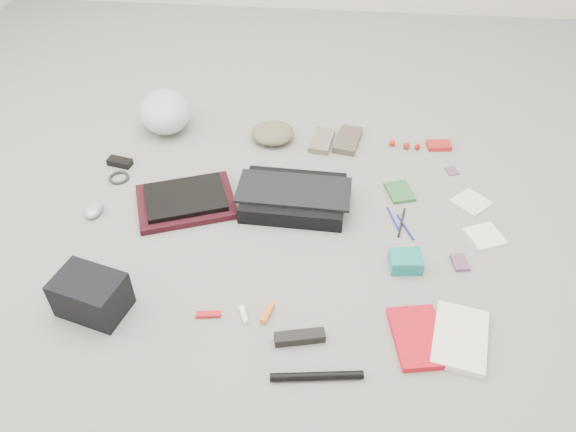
# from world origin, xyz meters

# --- Properties ---
(ground_plane) EXTENTS (4.00, 4.00, 0.00)m
(ground_plane) POSITION_xyz_m (0.00, 0.00, 0.00)
(ground_plane) COLOR gray
(messenger_bag) EXTENTS (0.40, 0.29, 0.06)m
(messenger_bag) POSITION_xyz_m (0.01, 0.12, 0.03)
(messenger_bag) COLOR black
(messenger_bag) RESTS_ON ground_plane
(bag_flap) EXTENTS (0.44, 0.21, 0.01)m
(bag_flap) POSITION_xyz_m (0.01, 0.12, 0.07)
(bag_flap) COLOR black
(bag_flap) RESTS_ON messenger_bag
(laptop_sleeve) EXTENTS (0.43, 0.38, 0.03)m
(laptop_sleeve) POSITION_xyz_m (-0.40, 0.08, 0.01)
(laptop_sleeve) COLOR black
(laptop_sleeve) RESTS_ON ground_plane
(laptop) EXTENTS (0.35, 0.31, 0.02)m
(laptop) POSITION_xyz_m (-0.40, 0.08, 0.04)
(laptop) COLOR black
(laptop) RESTS_ON laptop_sleeve
(bike_helmet) EXTENTS (0.31, 0.34, 0.17)m
(bike_helmet) POSITION_xyz_m (-0.61, 0.60, 0.08)
(bike_helmet) COLOR silver
(bike_helmet) RESTS_ON ground_plane
(beanie) EXTENTS (0.21, 0.20, 0.07)m
(beanie) POSITION_xyz_m (-0.12, 0.55, 0.03)
(beanie) COLOR #73694B
(beanie) RESTS_ON ground_plane
(mitten_left) EXTENTS (0.11, 0.18, 0.03)m
(mitten_left) POSITION_xyz_m (0.10, 0.54, 0.01)
(mitten_left) COLOR gray
(mitten_left) RESTS_ON ground_plane
(mitten_right) EXTENTS (0.13, 0.21, 0.03)m
(mitten_right) POSITION_xyz_m (0.21, 0.56, 0.01)
(mitten_right) COLOR brown
(mitten_right) RESTS_ON ground_plane
(power_brick) EXTENTS (0.11, 0.07, 0.03)m
(power_brick) POSITION_xyz_m (-0.73, 0.30, 0.01)
(power_brick) COLOR black
(power_brick) RESTS_ON ground_plane
(cable_coil) EXTENTS (0.11, 0.11, 0.01)m
(cable_coil) POSITION_xyz_m (-0.71, 0.21, 0.01)
(cable_coil) COLOR black
(cable_coil) RESTS_ON ground_plane
(mouse) EXTENTS (0.06, 0.10, 0.04)m
(mouse) POSITION_xyz_m (-0.73, -0.00, 0.02)
(mouse) COLOR #A2A2A2
(mouse) RESTS_ON ground_plane
(camera_bag) EXTENTS (0.24, 0.20, 0.14)m
(camera_bag) POSITION_xyz_m (-0.57, -0.44, 0.07)
(camera_bag) COLOR black
(camera_bag) RESTS_ON ground_plane
(multitool) EXTENTS (0.08, 0.03, 0.01)m
(multitool) POSITION_xyz_m (-0.21, -0.43, 0.01)
(multitool) COLOR #B4141B
(multitool) RESTS_ON ground_plane
(toiletry_tube_white) EXTENTS (0.04, 0.07, 0.02)m
(toiletry_tube_white) POSITION_xyz_m (-0.10, -0.43, 0.01)
(toiletry_tube_white) COLOR white
(toiletry_tube_white) RESTS_ON ground_plane
(toiletry_tube_orange) EXTENTS (0.04, 0.08, 0.02)m
(toiletry_tube_orange) POSITION_xyz_m (-0.03, -0.41, 0.01)
(toiletry_tube_orange) COLOR orange
(toiletry_tube_orange) RESTS_ON ground_plane
(u_lock) EXTENTS (0.16, 0.07, 0.03)m
(u_lock) POSITION_xyz_m (0.08, -0.50, 0.02)
(u_lock) COLOR black
(u_lock) RESTS_ON ground_plane
(bike_pump) EXTENTS (0.27, 0.06, 0.02)m
(bike_pump) POSITION_xyz_m (0.14, -0.62, 0.01)
(bike_pump) COLOR black
(bike_pump) RESTS_ON ground_plane
(book_red) EXTENTS (0.19, 0.25, 0.02)m
(book_red) POSITION_xyz_m (0.44, -0.46, 0.01)
(book_red) COLOR red
(book_red) RESTS_ON ground_plane
(book_white) EXTENTS (0.20, 0.26, 0.02)m
(book_white) POSITION_xyz_m (0.57, -0.45, 0.01)
(book_white) COLOR white
(book_white) RESTS_ON ground_plane
(notepad) EXTENTS (0.12, 0.14, 0.01)m
(notepad) POSITION_xyz_m (0.42, 0.23, 0.01)
(notepad) COLOR #2E6A35
(notepad) RESTS_ON ground_plane
(pen_blue) EXTENTS (0.05, 0.13, 0.01)m
(pen_blue) POSITION_xyz_m (0.39, 0.07, 0.00)
(pen_blue) COLOR #1F19A3
(pen_blue) RESTS_ON ground_plane
(pen_black) EXTENTS (0.04, 0.16, 0.01)m
(pen_black) POSITION_xyz_m (0.42, 0.06, 0.00)
(pen_black) COLOR black
(pen_black) RESTS_ON ground_plane
(pen_navy) EXTENTS (0.06, 0.13, 0.01)m
(pen_navy) POSITION_xyz_m (0.43, 0.03, 0.00)
(pen_navy) COLOR navy
(pen_navy) RESTS_ON ground_plane
(accordion_wallet) EXTENTS (0.12, 0.10, 0.05)m
(accordion_wallet) POSITION_xyz_m (0.42, -0.16, 0.03)
(accordion_wallet) COLOR teal
(accordion_wallet) RESTS_ON ground_plane
(card_deck) EXTENTS (0.06, 0.08, 0.01)m
(card_deck) POSITION_xyz_m (0.61, -0.13, 0.01)
(card_deck) COLOR #7B4F6E
(card_deck) RESTS_ON ground_plane
(napkin_top) EXTENTS (0.17, 0.17, 0.01)m
(napkin_top) POSITION_xyz_m (0.69, 0.20, 0.00)
(napkin_top) COLOR silver
(napkin_top) RESTS_ON ground_plane
(napkin_bottom) EXTENTS (0.15, 0.15, 0.01)m
(napkin_bottom) POSITION_xyz_m (0.72, 0.01, 0.00)
(napkin_bottom) COLOR white
(napkin_bottom) RESTS_ON ground_plane
(lollipop_a) EXTENTS (0.03, 0.03, 0.03)m
(lollipop_a) POSITION_xyz_m (0.40, 0.55, 0.01)
(lollipop_a) COLOR red
(lollipop_a) RESTS_ON ground_plane
(lollipop_b) EXTENTS (0.04, 0.04, 0.03)m
(lollipop_b) POSITION_xyz_m (0.46, 0.54, 0.01)
(lollipop_b) COLOR #A22113
(lollipop_b) RESTS_ON ground_plane
(lollipop_c) EXTENTS (0.03, 0.03, 0.02)m
(lollipop_c) POSITION_xyz_m (0.51, 0.54, 0.01)
(lollipop_c) COLOR #B90B0D
(lollipop_c) RESTS_ON ground_plane
(altoids_tin) EXTENTS (0.11, 0.08, 0.02)m
(altoids_tin) POSITION_xyz_m (0.60, 0.56, 0.01)
(altoids_tin) COLOR red
(altoids_tin) RESTS_ON ground_plane
(stamp_sheet) EXTENTS (0.06, 0.07, 0.00)m
(stamp_sheet) POSITION_xyz_m (0.64, 0.39, 0.00)
(stamp_sheet) COLOR #764E66
(stamp_sheet) RESTS_ON ground_plane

